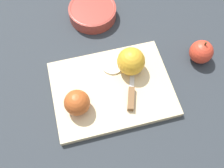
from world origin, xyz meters
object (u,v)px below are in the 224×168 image
object	(u,v)px
apple_half_left	(77,103)
apple_half_right	(131,61)
bowl	(93,12)
apple_whole	(201,52)
knife	(131,95)

from	to	relation	value
apple_half_left	apple_half_right	size ratio (longest dim) A/B	0.87
apple_half_right	bowl	bearing A→B (deg)	-5.08
apple_half_left	apple_whole	world-z (taller)	apple_half_left
apple_half_left	bowl	bearing A→B (deg)	29.64
apple_whole	bowl	xyz separation A→B (m)	(-0.25, 0.28, -0.01)
knife	bowl	size ratio (longest dim) A/B	0.90
apple_half_left	apple_whole	bearing A→B (deg)	-30.22
apple_half_left	apple_whole	size ratio (longest dim) A/B	0.84
apple_half_left	apple_half_right	bearing A→B (deg)	-15.33
knife	bowl	distance (m)	0.33
apple_half_left	apple_half_right	world-z (taller)	apple_half_right
apple_whole	knife	bearing A→B (deg)	-168.05
apple_half_left	knife	bearing A→B (deg)	-42.81
knife	apple_half_left	bearing A→B (deg)	107.98
apple_whole	bowl	bearing A→B (deg)	131.67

